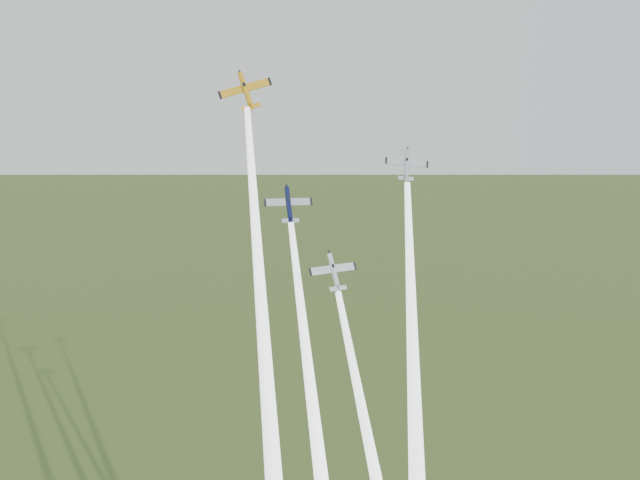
% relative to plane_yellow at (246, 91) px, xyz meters
% --- Properties ---
extents(plane_yellow, '(10.77, 6.82, 9.78)m').
position_rel_plane_yellow_xyz_m(plane_yellow, '(0.00, 0.00, 0.00)').
color(plane_yellow, orange).
extents(smoke_trail_yellow, '(8.66, 43.74, 61.83)m').
position_rel_plane_yellow_xyz_m(smoke_trail_yellow, '(3.08, -22.38, -32.78)').
color(smoke_trail_yellow, white).
extents(plane_navy, '(8.55, 6.67, 7.04)m').
position_rel_plane_yellow_xyz_m(plane_navy, '(6.65, -4.29, -17.60)').
color(plane_navy, '#0C1135').
extents(smoke_trail_navy, '(9.67, 38.48, 54.34)m').
position_rel_plane_yellow_xyz_m(smoke_trail_navy, '(10.27, -23.97, -46.63)').
color(smoke_trail_navy, white).
extents(plane_silver_right, '(7.42, 5.00, 6.69)m').
position_rel_plane_yellow_xyz_m(plane_silver_right, '(24.95, -5.89, -11.19)').
color(plane_silver_right, '#B3B9C2').
extents(smoke_trail_silver_right, '(4.89, 37.10, 51.99)m').
position_rel_plane_yellow_xyz_m(smoke_trail_silver_right, '(23.82, -25.05, -39.05)').
color(smoke_trail_silver_right, white).
extents(plane_silver_low, '(8.73, 6.86, 7.02)m').
position_rel_plane_yellow_xyz_m(plane_silver_low, '(13.27, -14.80, -25.98)').
color(plane_silver_low, silver).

